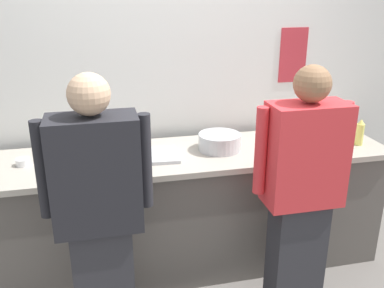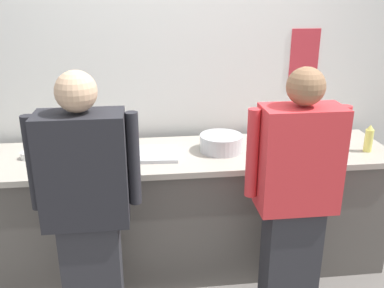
# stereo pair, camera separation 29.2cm
# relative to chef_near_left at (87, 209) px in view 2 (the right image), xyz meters

# --- Properties ---
(wall_back) EXTENTS (4.55, 0.11, 2.89)m
(wall_back) POSITION_rel_chef_near_left_xyz_m (0.61, 1.13, 0.59)
(wall_back) COLOR silver
(wall_back) RESTS_ON ground
(prep_counter) EXTENTS (2.90, 0.70, 0.90)m
(prep_counter) POSITION_rel_chef_near_left_xyz_m (0.61, 0.65, -0.40)
(prep_counter) COLOR #56514C
(prep_counter) RESTS_ON ground
(chef_near_left) EXTENTS (0.60, 0.24, 1.61)m
(chef_near_left) POSITION_rel_chef_near_left_xyz_m (0.00, 0.00, 0.00)
(chef_near_left) COLOR #2D2D33
(chef_near_left) RESTS_ON ground
(chef_center) EXTENTS (0.59, 0.24, 1.60)m
(chef_center) POSITION_rel_chef_near_left_xyz_m (1.19, 0.02, -0.01)
(chef_center) COLOR #2D2D33
(chef_center) RESTS_ON ground
(plate_stack_front) EXTENTS (0.24, 0.24, 0.05)m
(plate_stack_front) POSITION_rel_chef_near_left_xyz_m (1.44, 0.58, 0.07)
(plate_stack_front) COLOR white
(plate_stack_front) RESTS_ON prep_counter
(mixing_bowl_steel) EXTENTS (0.30, 0.30, 0.12)m
(mixing_bowl_steel) POSITION_rel_chef_near_left_xyz_m (0.86, 0.66, 0.11)
(mixing_bowl_steel) COLOR #B7BABF
(mixing_bowl_steel) RESTS_ON prep_counter
(sheet_tray) EXTENTS (0.47, 0.33, 0.02)m
(sheet_tray) POSITION_rel_chef_near_left_xyz_m (0.33, 0.63, 0.06)
(sheet_tray) COLOR #B7BABF
(sheet_tray) RESTS_ON prep_counter
(squeeze_bottle_primary) EXTENTS (0.06, 0.06, 0.19)m
(squeeze_bottle_primary) POSITION_rel_chef_near_left_xyz_m (1.89, 0.53, 0.14)
(squeeze_bottle_primary) COLOR #E5E066
(squeeze_bottle_primary) RESTS_ON prep_counter
(ramekin_orange_sauce) EXTENTS (0.09, 0.09, 0.05)m
(ramekin_orange_sauce) POSITION_rel_chef_near_left_xyz_m (-0.46, 0.67, 0.07)
(ramekin_orange_sauce) COLOR white
(ramekin_orange_sauce) RESTS_ON prep_counter
(ramekin_green_sauce) EXTENTS (0.09, 0.09, 0.05)m
(ramekin_green_sauce) POSITION_rel_chef_near_left_xyz_m (-0.12, 0.49, 0.07)
(ramekin_green_sauce) COLOR white
(ramekin_green_sauce) RESTS_ON prep_counter
(ramekin_red_sauce) EXTENTS (0.10, 0.10, 0.04)m
(ramekin_red_sauce) POSITION_rel_chef_near_left_xyz_m (-0.17, 0.62, 0.07)
(ramekin_red_sauce) COLOR white
(ramekin_red_sauce) RESTS_ON prep_counter
(deli_cup) EXTENTS (0.09, 0.09, 0.09)m
(deli_cup) POSITION_rel_chef_near_left_xyz_m (1.82, 0.80, 0.09)
(deli_cup) COLOR white
(deli_cup) RESTS_ON prep_counter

